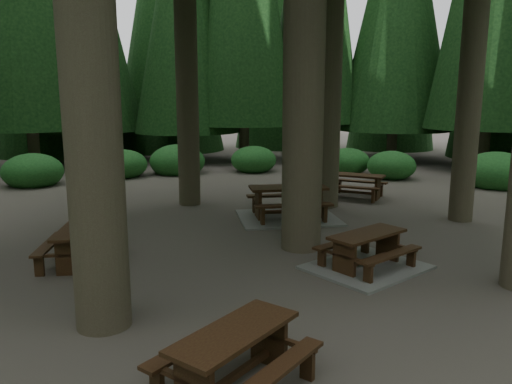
{
  "coord_description": "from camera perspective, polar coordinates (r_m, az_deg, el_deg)",
  "views": [
    {
      "loc": [
        -1.6,
        -9.83,
        3.2
      ],
      "look_at": [
        -0.07,
        0.94,
        1.1
      ],
      "focal_mm": 35.0,
      "sensor_mm": 36.0,
      "label": 1
    }
  ],
  "objects": [
    {
      "name": "shrub_ring",
      "position": [
        11.19,
        4.05,
        -3.6
      ],
      "size": [
        23.86,
        24.64,
        1.49
      ],
      "color": "#1D571F",
      "rests_on": "ground"
    },
    {
      "name": "picnic_table_e",
      "position": [
        5.72,
        -2.45,
        -17.6
      ],
      "size": [
        2.07,
        2.07,
        0.7
      ],
      "rotation": [
        0.0,
        0.0,
        0.79
      ],
      "color": "black",
      "rests_on": "ground"
    },
    {
      "name": "picnic_table_d",
      "position": [
        16.19,
        11.35,
        1.11
      ],
      "size": [
        2.23,
        2.13,
        0.75
      ],
      "rotation": [
        0.0,
        0.0,
        -0.59
      ],
      "color": "black",
      "rests_on": "ground"
    },
    {
      "name": "ground",
      "position": [
        10.46,
        1.09,
        -6.88
      ],
      "size": [
        80.0,
        80.0,
        0.0
      ],
      "primitive_type": "plane",
      "color": "#4D463F",
      "rests_on": "ground"
    },
    {
      "name": "picnic_table_b",
      "position": [
        10.25,
        -19.67,
        -5.2
      ],
      "size": [
        1.37,
        1.67,
        0.7
      ],
      "rotation": [
        0.0,
        0.0,
        1.53
      ],
      "color": "black",
      "rests_on": "ground"
    },
    {
      "name": "picnic_table_c",
      "position": [
        13.2,
        3.69,
        -1.76
      ],
      "size": [
        2.59,
        2.15,
        0.87
      ],
      "rotation": [
        0.0,
        0.0,
        0.02
      ],
      "color": "gray",
      "rests_on": "ground"
    },
    {
      "name": "picnic_table_a",
      "position": [
        9.66,
        12.52,
        -7.26
      ],
      "size": [
        2.65,
        2.53,
        0.7
      ],
      "rotation": [
        0.0,
        0.0,
        0.55
      ],
      "color": "gray",
      "rests_on": "ground"
    }
  ]
}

